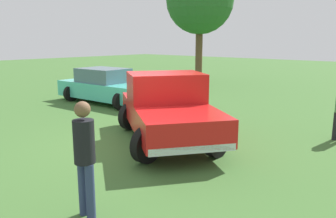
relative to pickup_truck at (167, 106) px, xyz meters
name	(u,v)px	position (x,y,z in m)	size (l,w,h in m)	color
ground_plane	(134,143)	(0.78, -0.51, -0.96)	(80.00, 80.00, 0.00)	#3D662D
pickup_truck	(167,106)	(0.00, 0.00, 0.00)	(4.25, 4.87, 1.84)	black
sedan_near	(106,87)	(-2.50, -5.77, -0.26)	(2.36, 4.88, 1.49)	black
person_visitor	(85,153)	(3.89, 1.80, 0.09)	(0.33, 0.34, 1.83)	navy
tree_back_right	(200,0)	(-10.44, -6.67, 4.05)	(4.06, 4.06, 7.07)	brown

